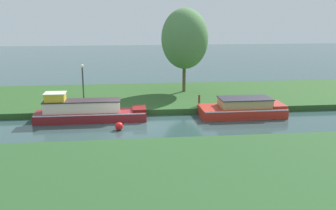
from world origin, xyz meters
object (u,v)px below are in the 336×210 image
lamp_post (83,80)px  mooring_post_far (59,106)px  maroon_narrowboat (87,111)px  mooring_post_near (199,100)px  channel_buoy (119,126)px  willow_tree_left (185,39)px  red_barge (243,108)px

lamp_post → mooring_post_far: size_ratio=5.84×
maroon_narrowboat → mooring_post_far: size_ratio=13.96×
mooring_post_near → channel_buoy: (-5.58, -3.88, -0.55)m
willow_tree_left → channel_buoy: size_ratio=14.04×
mooring_post_far → maroon_narrowboat: bearing=-38.4°
maroon_narrowboat → mooring_post_near: (7.64, 1.58, 0.16)m
mooring_post_near → channel_buoy: mooring_post_near is taller
red_barge → mooring_post_near: bearing=150.0°
channel_buoy → willow_tree_left: bearing=59.3°
red_barge → willow_tree_left: (-3.00, 6.62, 4.23)m
mooring_post_near → mooring_post_far: mooring_post_near is taller
red_barge → maroon_narrowboat: size_ratio=0.80×
red_barge → mooring_post_far: bearing=172.7°
red_barge → mooring_post_near: size_ratio=7.16×
willow_tree_left → lamp_post: willow_tree_left is taller
channel_buoy → mooring_post_far: bearing=136.2°
red_barge → channel_buoy: 8.63m
mooring_post_near → mooring_post_far: bearing=180.0°
mooring_post_near → lamp_post: bearing=174.2°
red_barge → channel_buoy: (-8.31, -2.31, -0.29)m
mooring_post_far → channel_buoy: size_ratio=1.05×
red_barge → willow_tree_left: size_ratio=0.83×
lamp_post → mooring_post_far: bearing=-152.6°
maroon_narrowboat → willow_tree_left: size_ratio=1.04×
willow_tree_left → mooring_post_near: (0.28, -5.04, -3.96)m
willow_tree_left → channel_buoy: bearing=-120.7°
maroon_narrowboat → lamp_post: 2.92m
lamp_post → willow_tree_left: bearing=28.5°
mooring_post_near → red_barge: bearing=-30.0°
mooring_post_far → channel_buoy: (4.05, -3.88, -0.41)m
red_barge → maroon_narrowboat: maroon_narrowboat is taller
mooring_post_far → lamp_post: bearing=27.4°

